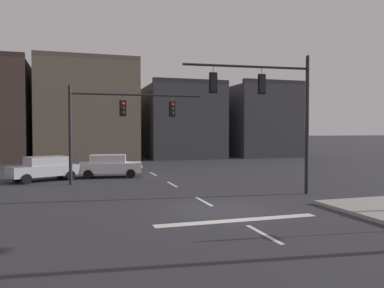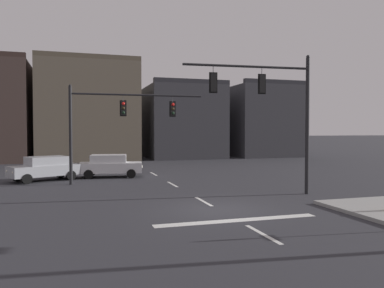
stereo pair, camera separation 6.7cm
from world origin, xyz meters
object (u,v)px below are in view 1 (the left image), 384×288
signal_mast_near_side (274,102)px  signal_mast_far_side (113,117)px  car_lot_nearside (45,168)px  car_lot_middle (110,165)px

signal_mast_near_side → signal_mast_far_side: 10.27m
signal_mast_far_side → car_lot_nearside: bearing=149.4°
signal_mast_far_side → signal_mast_near_side: bearing=-43.3°
car_lot_nearside → car_lot_middle: same height
car_lot_nearside → car_lot_middle: size_ratio=1.02×
signal_mast_near_side → car_lot_middle: size_ratio=1.57×
signal_mast_near_side → car_lot_nearside: bearing=140.9°
car_lot_middle → signal_mast_near_side: bearing=-54.1°
signal_mast_far_side → car_lot_middle: signal_mast_far_side is taller
signal_mast_near_side → car_lot_nearside: (-11.73, 9.54, -3.97)m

